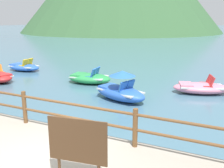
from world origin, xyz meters
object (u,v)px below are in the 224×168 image
object	(u,v)px
pedal_boat_2	(120,90)
pedal_boat_3	(201,88)
sign_board	(77,142)
pedal_boat_4	(24,67)
pedal_boat_1	(89,78)

from	to	relation	value
pedal_boat_2	pedal_boat_3	bearing A→B (deg)	40.07
sign_board	pedal_boat_4	world-z (taller)	sign_board
sign_board	pedal_boat_2	distance (m)	6.21
pedal_boat_1	sign_board	bearing A→B (deg)	-61.07
pedal_boat_3	pedal_boat_4	xyz separation A→B (m)	(-11.28, 0.56, -0.01)
sign_board	pedal_boat_4	bearing A→B (deg)	138.01
pedal_boat_4	pedal_boat_2	bearing A→B (deg)	-20.30
sign_board	pedal_boat_4	size ratio (longest dim) A/B	0.51
sign_board	pedal_boat_3	xyz separation A→B (m)	(1.28, 8.44, -0.87)
pedal_boat_2	pedal_boat_1	bearing A→B (deg)	143.31
pedal_boat_1	pedal_boat_3	world-z (taller)	pedal_boat_1
pedal_boat_1	pedal_boat_3	bearing A→B (deg)	5.11
sign_board	pedal_boat_2	bearing A→B (deg)	105.99
pedal_boat_2	pedal_boat_3	xyz separation A→B (m)	(2.98, 2.51, -0.15)
sign_board	pedal_boat_1	bearing A→B (deg)	118.93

